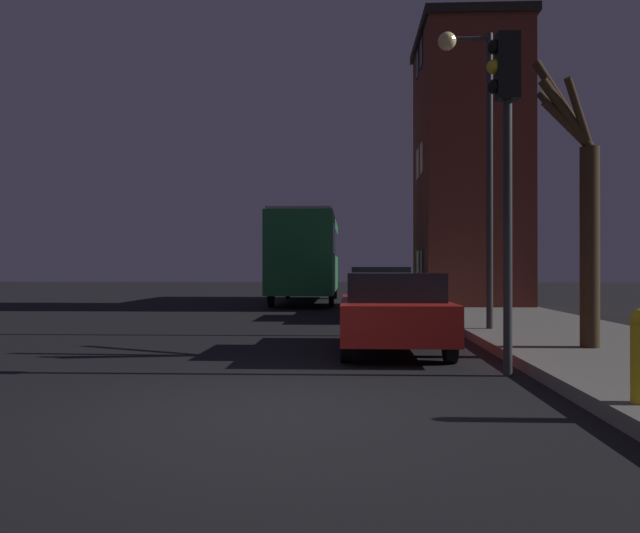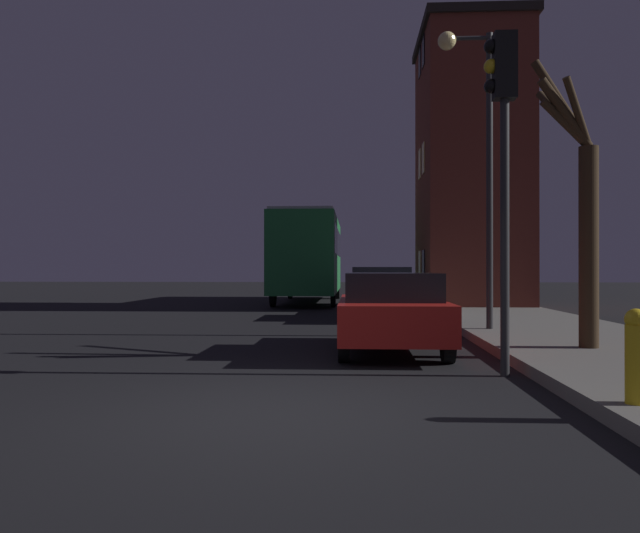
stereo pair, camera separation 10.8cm
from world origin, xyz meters
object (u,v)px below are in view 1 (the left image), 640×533
car_mid_lane (379,291)px  streetlamp (475,132)px  car_near_lane (392,310)px  bus (307,252)px  bare_tree (582,206)px  traffic_light (505,131)px

car_mid_lane → streetlamp: bearing=-69.6°
car_near_lane → car_mid_lane: size_ratio=0.84×
car_near_lane → car_mid_lane: bearing=89.1°
bus → streetlamp: bearing=-71.2°
bare_tree → car_mid_lane: 8.71m
bare_tree → car_mid_lane: size_ratio=0.99×
traffic_light → bus: size_ratio=0.47×
bus → car_near_lane: bus is taller
bus → car_mid_lane: 8.87m
bare_tree → bus: (-5.64, 16.35, -0.30)m
bus → car_mid_lane: bearing=-72.1°
car_mid_lane → car_near_lane: bearing=-90.9°
bare_tree → streetlamp: bearing=109.8°
bare_tree → car_mid_lane: (-2.95, 8.01, -1.70)m
traffic_light → bus: bearing=102.2°
streetlamp → traffic_light: (-0.58, -4.93, -1.07)m
bare_tree → car_near_lane: 3.57m
car_near_lane → car_mid_lane: car_mid_lane is taller
traffic_light → bare_tree: bare_tree is taller
streetlamp → bus: 14.18m
bare_tree → bus: bearing=109.0°
traffic_light → car_mid_lane: bearing=97.2°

